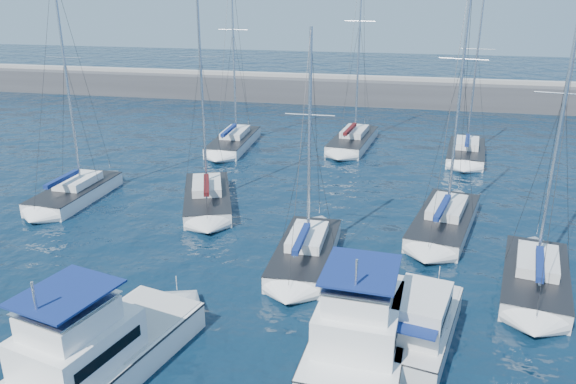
% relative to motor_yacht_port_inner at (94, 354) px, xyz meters
% --- Properties ---
extents(ground, '(220.00, 220.00, 0.00)m').
position_rel_motor_yacht_port_inner_xyz_m(ground, '(4.37, 4.99, -1.13)').
color(ground, black).
rests_on(ground, ground).
extents(breakwater, '(160.00, 6.00, 4.45)m').
position_rel_motor_yacht_port_inner_xyz_m(breakwater, '(4.37, 56.99, -0.08)').
color(breakwater, '#424244').
rests_on(breakwater, ground).
extents(motor_yacht_port_inner, '(5.63, 9.40, 4.69)m').
position_rel_motor_yacht_port_inner_xyz_m(motor_yacht_port_inner, '(0.00, 0.00, 0.00)').
color(motor_yacht_port_inner, white).
rests_on(motor_yacht_port_inner, ground).
extents(motor_yacht_stbd_inner, '(4.27, 9.04, 4.69)m').
position_rel_motor_yacht_port_inner_xyz_m(motor_yacht_stbd_inner, '(9.79, 3.86, 0.00)').
color(motor_yacht_stbd_inner, white).
rests_on(motor_yacht_stbd_inner, ground).
extents(motor_yacht_stbd_outer, '(3.73, 7.01, 3.20)m').
position_rel_motor_yacht_port_inner_xyz_m(motor_yacht_stbd_outer, '(12.24, 4.72, -0.19)').
color(motor_yacht_stbd_outer, silver).
rests_on(motor_yacht_stbd_outer, ground).
extents(sailboat_mid_a, '(3.33, 7.84, 15.75)m').
position_rel_motor_yacht_port_inner_xyz_m(sailboat_mid_a, '(-11.56, 17.39, -0.59)').
color(sailboat_mid_a, white).
rests_on(sailboat_mid_a, ground).
extents(sailboat_mid_b, '(5.78, 9.05, 16.01)m').
position_rel_motor_yacht_port_inner_xyz_m(sailboat_mid_b, '(-2.08, 18.39, -0.60)').
color(sailboat_mid_b, silver).
rests_on(sailboat_mid_b, ground).
extents(sailboat_mid_c, '(2.98, 7.92, 12.78)m').
position_rel_motor_yacht_port_inner_xyz_m(sailboat_mid_c, '(6.11, 11.46, -0.63)').
color(sailboat_mid_c, white).
rests_on(sailboat_mid_c, ground).
extents(sailboat_mid_d, '(5.05, 9.46, 16.60)m').
position_rel_motor_yacht_port_inner_xyz_m(sailboat_mid_d, '(13.81, 17.60, -0.60)').
color(sailboat_mid_d, silver).
rests_on(sailboat_mid_d, ground).
extents(sailboat_mid_e, '(4.46, 8.30, 15.49)m').
position_rel_motor_yacht_port_inner_xyz_m(sailboat_mid_e, '(17.93, 11.03, -0.60)').
color(sailboat_mid_e, silver).
rests_on(sailboat_mid_e, ground).
extents(sailboat_back_a, '(3.30, 9.23, 17.03)m').
position_rel_motor_yacht_port_inner_xyz_m(sailboat_back_a, '(-4.71, 33.11, -0.59)').
color(sailboat_back_a, white).
rests_on(sailboat_back_a, ground).
extents(sailboat_back_b, '(4.22, 9.51, 18.23)m').
position_rel_motor_yacht_port_inner_xyz_m(sailboat_back_b, '(6.24, 35.80, -0.58)').
color(sailboat_back_b, silver).
rests_on(sailboat_back_b, ground).
extents(sailboat_back_c, '(3.90, 8.05, 14.90)m').
position_rel_motor_yacht_port_inner_xyz_m(sailboat_back_c, '(16.39, 33.75, -0.61)').
color(sailboat_back_c, white).
rests_on(sailboat_back_c, ground).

